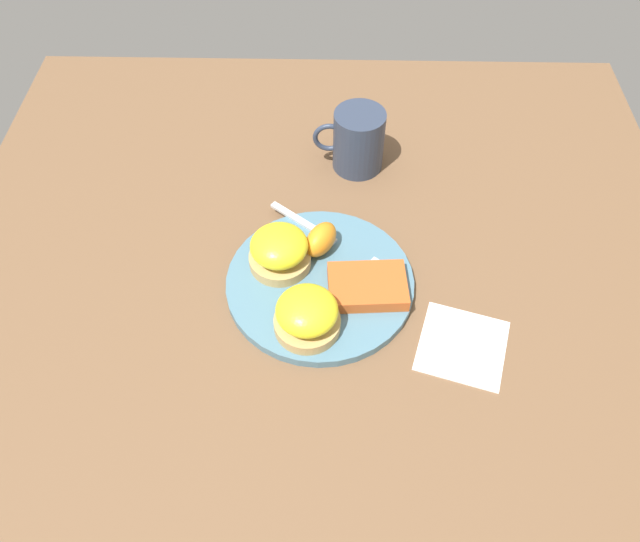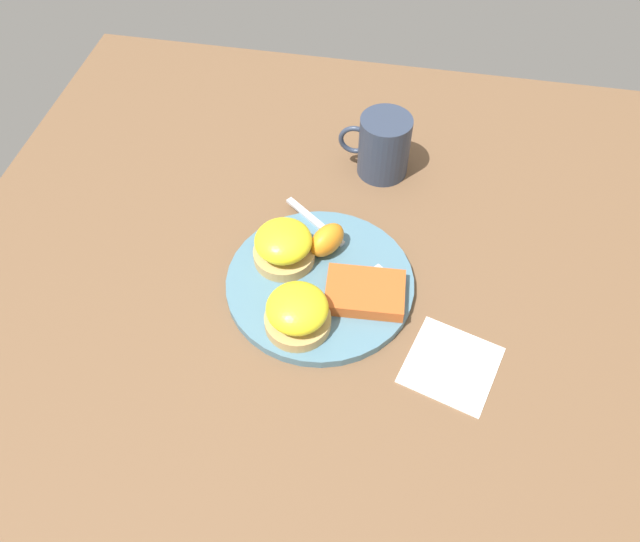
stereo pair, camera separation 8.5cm
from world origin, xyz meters
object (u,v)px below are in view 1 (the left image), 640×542
hashbrown_patty (367,286)px  fork (340,245)px  sandwich_benedict_left (279,250)px  orange_wedge (321,239)px  cup (358,140)px  sandwich_benedict_right (307,315)px

hashbrown_patty → fork: 0.09m
sandwich_benedict_left → orange_wedge: (-0.06, -0.03, -0.01)m
fork → cup: (-0.03, -0.19, 0.03)m
cup → sandwich_benedict_right: bearing=78.1°
fork → cup: cup is taller
orange_wedge → sandwich_benedict_right: bearing=83.7°
sandwich_benedict_left → fork: bearing=-158.7°
hashbrown_patty → cup: 0.27m
orange_wedge → hashbrown_patty: bearing=132.1°
sandwich_benedict_left → orange_wedge: bearing=-154.8°
hashbrown_patty → orange_wedge: orange_wedge is taller
sandwich_benedict_right → fork: (-0.04, -0.14, -0.03)m
sandwich_benedict_left → cup: size_ratio=0.77×
orange_wedge → fork: orange_wedge is taller
hashbrown_patty → orange_wedge: 0.10m
orange_wedge → fork: (-0.03, -0.01, -0.02)m
fork → cup: 0.19m
orange_wedge → cup: size_ratio=0.53×
hashbrown_patty → orange_wedge: (0.07, -0.07, 0.01)m
sandwich_benedict_right → orange_wedge: 0.13m
orange_wedge → cup: bearing=-105.6°
sandwich_benedict_right → hashbrown_patty: (-0.08, -0.06, -0.02)m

